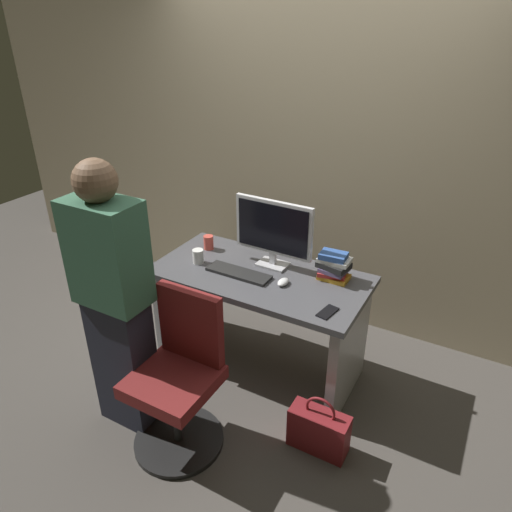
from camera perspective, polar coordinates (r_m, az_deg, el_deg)
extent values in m
plane|color=#4C4742|center=(3.46, 0.41, -13.02)|extent=(9.00, 9.00, 0.00)
cube|color=tan|center=(3.54, 7.85, 14.99)|extent=(6.40, 0.10, 3.00)
cube|color=#4C4C51|center=(3.04, 0.46, -2.47)|extent=(1.39, 0.69, 0.04)
cube|color=#B2B2B7|center=(3.54, -8.62, -5.23)|extent=(0.06, 0.61, 0.71)
cube|color=#B2B2B7|center=(3.05, 11.11, -11.45)|extent=(0.06, 0.61, 0.71)
cylinder|color=black|center=(3.00, -9.28, -21.07)|extent=(0.52, 0.52, 0.03)
cylinder|color=black|center=(2.85, -9.61, -18.26)|extent=(0.05, 0.05, 0.39)
cube|color=maroon|center=(2.69, -10.01, -14.75)|extent=(0.44, 0.44, 0.08)
cube|color=maroon|center=(2.64, -7.90, -8.22)|extent=(0.40, 0.06, 0.44)
cube|color=#262838|center=(2.93, -15.60, -12.21)|extent=(0.34, 0.20, 0.85)
cube|color=#38664C|center=(2.55, -17.59, 0.32)|extent=(0.40, 0.24, 0.58)
sphere|color=brown|center=(2.41, -18.89, 8.59)|extent=(0.22, 0.22, 0.22)
cube|color=silver|center=(3.13, 2.05, -1.01)|extent=(0.20, 0.14, 0.02)
cube|color=silver|center=(3.10, 2.06, -0.23)|extent=(0.04, 0.03, 0.08)
cube|color=silver|center=(3.01, 2.13, 3.49)|extent=(0.54, 0.04, 0.36)
cube|color=black|center=(2.99, 1.99, 3.37)|extent=(0.50, 0.02, 0.32)
cube|color=#262626|center=(3.02, -2.12, -2.06)|extent=(0.43, 0.14, 0.02)
ellipsoid|color=white|center=(2.91, 3.30, -3.17)|extent=(0.06, 0.10, 0.03)
cylinder|color=white|center=(3.16, -7.02, -0.04)|extent=(0.07, 0.07, 0.10)
cylinder|color=#D84C3F|center=(3.34, -5.76, 1.65)|extent=(0.07, 0.07, 0.10)
cube|color=gold|center=(3.01, 9.41, -2.52)|extent=(0.19, 0.13, 0.03)
cube|color=red|center=(3.00, 9.19, -2.00)|extent=(0.19, 0.16, 0.03)
cube|color=#594C72|center=(2.99, 9.48, -1.57)|extent=(0.17, 0.17, 0.03)
cube|color=black|center=(2.97, 9.38, -1.09)|extent=(0.21, 0.17, 0.04)
cube|color=white|center=(2.96, 9.46, -0.47)|extent=(0.20, 0.13, 0.03)
cube|color=#3359A5|center=(2.94, 9.35, 0.04)|extent=(0.17, 0.13, 0.04)
cube|color=black|center=(2.68, 8.64, -6.71)|extent=(0.09, 0.15, 0.01)
cube|color=maroon|center=(2.88, 7.58, -20.22)|extent=(0.34, 0.14, 0.26)
torus|color=maroon|center=(2.76, 7.79, -17.98)|extent=(0.18, 0.02, 0.18)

